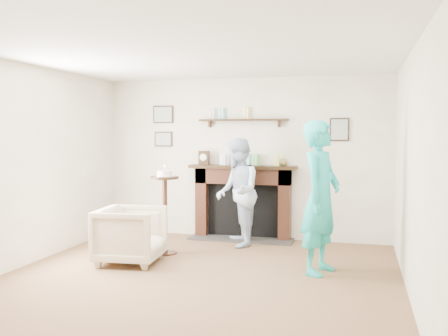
{
  "coord_description": "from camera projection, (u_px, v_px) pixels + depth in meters",
  "views": [
    {
      "loc": [
        1.75,
        -5.11,
        1.65
      ],
      "look_at": [
        0.11,
        0.9,
        1.21
      ],
      "focal_mm": 40.0,
      "sensor_mm": 36.0,
      "label": 1
    }
  ],
  "objects": [
    {
      "name": "ground",
      "position": [
        193.0,
        283.0,
        5.49
      ],
      "size": [
        5.0,
        5.0,
        0.0
      ],
      "primitive_type": "plane",
      "color": "brown",
      "rests_on": "ground"
    },
    {
      "name": "room_shell",
      "position": [
        211.0,
        135.0,
        6.04
      ],
      "size": [
        4.54,
        5.02,
        2.52
      ],
      "color": "beige",
      "rests_on": "ground"
    },
    {
      "name": "man",
      "position": [
        237.0,
        246.0,
        7.31
      ],
      "size": [
        0.83,
        0.93,
        1.58
      ],
      "primitive_type": "imported",
      "rotation": [
        0.0,
        0.0,
        -1.22
      ],
      "color": "silver",
      "rests_on": "ground"
    },
    {
      "name": "woman",
      "position": [
        320.0,
        273.0,
        5.89
      ],
      "size": [
        0.6,
        0.75,
        1.8
      ],
      "primitive_type": "imported",
      "rotation": [
        0.0,
        0.0,
        1.27
      ],
      "color": "teal",
      "rests_on": "ground"
    },
    {
      "name": "armchair",
      "position": [
        131.0,
        263.0,
        6.34
      ],
      "size": [
        0.86,
        0.84,
        0.72
      ],
      "primitive_type": "imported",
      "rotation": [
        0.0,
        0.0,
        1.67
      ],
      "color": "#C4B891",
      "rests_on": "ground"
    },
    {
      "name": "pedestal_table",
      "position": [
        165.0,
        199.0,
        6.78
      ],
      "size": [
        0.38,
        0.38,
        1.22
      ],
      "color": "black",
      "rests_on": "ground"
    }
  ]
}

